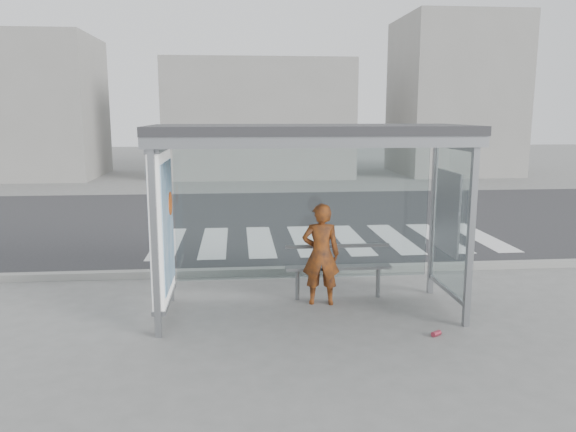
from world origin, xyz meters
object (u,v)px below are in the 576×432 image
object	(u,v)px
person	(321,254)
soda_can	(436,334)
bus_shelter	(282,172)
bench	(338,267)

from	to	relation	value
person	soda_can	xyz separation A→B (m)	(1.28, -1.36, -0.72)
bus_shelter	person	world-z (taller)	bus_shelter
soda_can	bench	bearing A→B (deg)	121.63
bus_shelter	person	xyz separation A→B (m)	(0.59, 0.29, -1.23)
person	bench	distance (m)	0.46
bus_shelter	soda_can	bearing A→B (deg)	-29.67
bus_shelter	soda_can	world-z (taller)	bus_shelter
person	soda_can	bearing A→B (deg)	140.03
bench	soda_can	world-z (taller)	bench
person	bench	size ratio (longest dim) A/B	0.95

